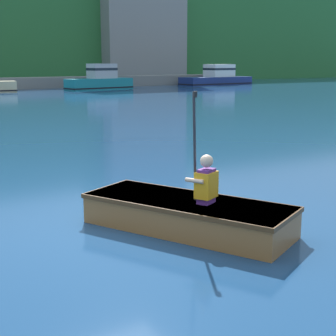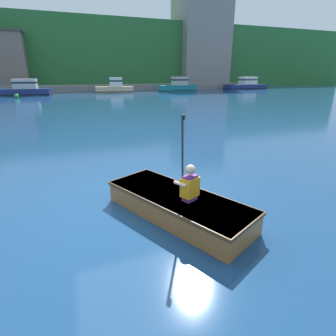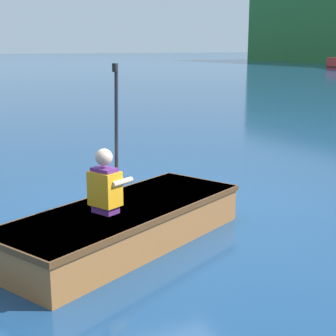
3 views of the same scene
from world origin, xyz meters
name	(u,v)px [view 3 (image 3 of 3)]	position (x,y,z in m)	size (l,w,h in m)	color
ground_plane	(167,212)	(0.00, 0.00, 0.00)	(300.00, 300.00, 0.00)	navy
rowboat_foreground	(128,221)	(0.76, -0.83, 0.24)	(2.18, 3.02, 0.42)	#935B2D
person_paddler	(106,183)	(0.89, -1.11, 0.72)	(0.43, 0.43, 1.45)	#592672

